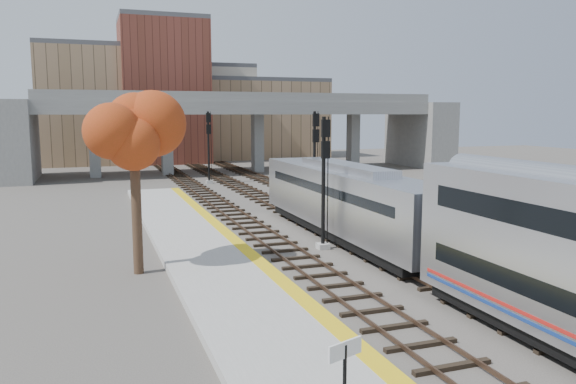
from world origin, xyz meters
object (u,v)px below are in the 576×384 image
object	(u,v)px
car_a	(377,188)
signal_mast_near	(324,185)
signal_mast_far	(209,148)
car_b	(388,179)
signal_mast_mid	(315,161)
tree	(133,130)
locomotive	(345,200)
car_c	(386,176)

from	to	relation	value
car_a	signal_mast_near	bearing A→B (deg)	-109.41
signal_mast_far	car_b	distance (m)	18.35
signal_mast_mid	tree	distance (m)	18.86
locomotive	car_a	xyz separation A→B (m)	(9.90, 14.41, -1.61)
signal_mast_near	signal_mast_mid	bearing A→B (deg)	70.09
signal_mast_near	tree	world-z (taller)	tree
tree	car_b	distance (m)	35.51
car_b	signal_mast_mid	bearing A→B (deg)	-170.09
signal_mast_near	car_b	xyz separation A→B (m)	(16.40, 22.13, -2.81)
signal_mast_far	car_a	distance (m)	18.32
signal_mast_mid	car_c	distance (m)	19.75
signal_mast_near	tree	distance (m)	10.13
signal_mast_far	car_a	bearing A→B (deg)	-48.38
tree	car_a	distance (m)	28.45
locomotive	signal_mast_far	size ratio (longest dim) A/B	2.60
signal_mast_near	car_c	xyz separation A→B (m)	(17.86, 25.16, -2.81)
car_a	car_c	xyz separation A→B (m)	(5.85, 8.91, -0.04)
locomotive	signal_mast_far	xyz separation A→B (m)	(-2.10, 27.92, 1.40)
car_c	car_a	bearing A→B (deg)	-135.95
car_b	car_c	bearing A→B (deg)	32.99
signal_mast_near	car_a	xyz separation A→B (m)	(12.00, 16.26, -2.77)
tree	car_c	xyz separation A→B (m)	(27.44, 26.53, -5.79)
signal_mast_near	signal_mast_far	world-z (taller)	signal_mast_far
car_a	car_c	distance (m)	10.66
locomotive	signal_mast_mid	distance (m)	9.78
tree	car_c	world-z (taller)	tree
signal_mast_near	car_c	world-z (taller)	signal_mast_near
tree	car_a	bearing A→B (deg)	39.23
signal_mast_far	car_b	bearing A→B (deg)	-24.97
car_a	car_c	world-z (taller)	car_a
signal_mast_mid	locomotive	bearing A→B (deg)	-101.92
locomotive	car_a	world-z (taller)	locomotive
locomotive	car_c	distance (m)	28.19
car_b	locomotive	bearing A→B (deg)	-156.58
locomotive	car_a	bearing A→B (deg)	55.50
locomotive	signal_mast_mid	xyz separation A→B (m)	(2.00, 9.47, 1.37)
locomotive	signal_mast_near	world-z (taller)	signal_mast_near
tree	car_c	distance (m)	38.60
locomotive	signal_mast_near	bearing A→B (deg)	-138.69
signal_mast_mid	signal_mast_near	bearing A→B (deg)	-109.91
signal_mast_mid	car_a	world-z (taller)	signal_mast_mid
tree	car_a	world-z (taller)	tree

